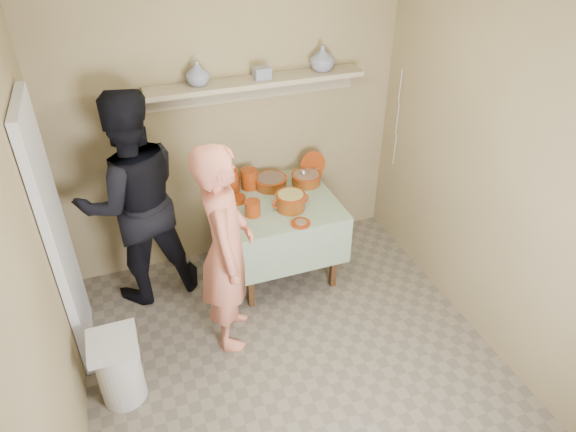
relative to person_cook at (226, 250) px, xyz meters
name	(u,v)px	position (x,y,z in m)	size (l,w,h in m)	color
ground	(304,381)	(0.36, -0.65, -0.84)	(3.50, 3.50, 0.00)	#706658
tile_panel	(58,239)	(-1.10, 0.30, 0.16)	(0.06, 0.70, 2.00)	silver
plate_stack_a	(230,181)	(0.26, 0.91, 0.03)	(0.16, 0.16, 0.22)	maroon
plate_stack_b	(249,179)	(0.44, 0.91, 0.01)	(0.15, 0.15, 0.18)	maroon
bowl_stack	(253,208)	(0.34, 0.48, -0.01)	(0.13, 0.13, 0.13)	maroon
empty_bowl	(237,199)	(0.27, 0.73, -0.06)	(0.15, 0.15, 0.04)	maroon
propped_lid	(313,164)	(1.06, 0.93, 0.04)	(0.24, 0.24, 0.02)	maroon
vase_right	(322,58)	(1.14, 0.98, 0.99)	(0.20, 0.20, 0.21)	navy
vase_left	(197,73)	(0.09, 0.99, 0.98)	(0.18, 0.18, 0.19)	navy
ceramic_box	(262,73)	(0.60, 0.96, 0.93)	(0.13, 0.10, 0.10)	navy
person_cook	(226,250)	(0.00, 0.00, 0.00)	(0.61, 0.40, 1.68)	#DB785E
person_helper	(133,201)	(-0.56, 0.77, 0.08)	(0.90, 0.70, 1.84)	black
room_shell	(309,193)	(0.36, -0.65, 0.77)	(3.04, 3.54, 2.62)	#99865E
serving_table	(278,212)	(0.61, 0.63, -0.20)	(0.97, 0.97, 0.76)	#4C2D16
cazuela_meat_a	(271,181)	(0.63, 0.86, -0.02)	(0.30, 0.30, 0.10)	#612A0C
cazuela_meat_b	(306,178)	(0.95, 0.81, -0.02)	(0.28, 0.28, 0.10)	#612A0C
ladle	(304,173)	(0.93, 0.82, 0.03)	(0.08, 0.26, 0.19)	silver
cazuela_rice	(291,200)	(0.67, 0.46, 0.01)	(0.33, 0.25, 0.14)	#612A0C
front_plate	(301,223)	(0.66, 0.22, -0.07)	(0.16, 0.16, 0.03)	maroon
wall_shelf	(256,83)	(0.56, 1.00, 0.83)	(1.80, 0.25, 0.21)	tan
trash_bin	(119,368)	(-0.87, -0.33, -0.55)	(0.32, 0.32, 0.56)	silver
electrical_cord	(397,119)	(1.83, 0.83, 0.41)	(0.01, 0.05, 0.90)	silver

